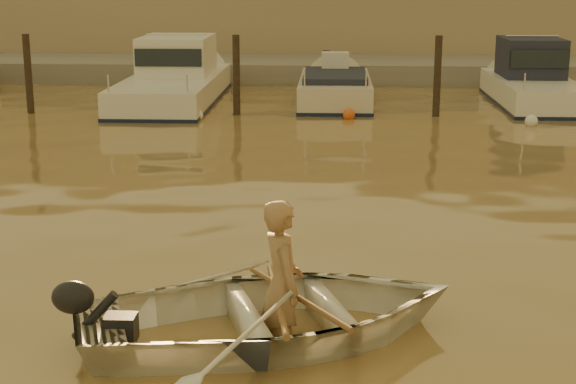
# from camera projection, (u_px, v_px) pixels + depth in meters

# --- Properties ---
(ground_plane) EXTENTS (160.00, 160.00, 0.00)m
(ground_plane) POSITION_uv_depth(u_px,v_px,m) (110.00, 332.00, 8.92)
(ground_plane) COLOR olive
(ground_plane) RESTS_ON ground
(dinghy) EXTENTS (4.48, 3.78, 0.79)m
(dinghy) POSITION_uv_depth(u_px,v_px,m) (272.00, 313.00, 8.70)
(dinghy) COLOR silver
(dinghy) RESTS_ON ground_plane
(person) EXTENTS (0.59, 0.72, 1.72)m
(person) POSITION_uv_depth(u_px,v_px,m) (282.00, 285.00, 8.66)
(person) COLOR #9F784F
(person) RESTS_ON dinghy
(outboard_motor) EXTENTS (0.98, 0.66, 0.70)m
(outboard_motor) POSITION_uv_depth(u_px,v_px,m) (119.00, 328.00, 8.32)
(outboard_motor) COLOR black
(outboard_motor) RESTS_ON dinghy
(oar_port) EXTENTS (1.11, 1.85, 0.13)m
(oar_port) POSITION_uv_depth(u_px,v_px,m) (297.00, 297.00, 8.73)
(oar_port) COLOR brown
(oar_port) RESTS_ON dinghy
(oar_starboard) EXTENTS (0.36, 2.09, 0.13)m
(oar_starboard) POSITION_uv_depth(u_px,v_px,m) (277.00, 299.00, 8.68)
(oar_starboard) COLOR brown
(oar_starboard) RESTS_ON dinghy
(moored_boat_2) EXTENTS (2.37, 7.90, 1.75)m
(moored_boat_2) POSITION_uv_depth(u_px,v_px,m) (173.00, 79.00, 24.37)
(moored_boat_2) COLOR silver
(moored_boat_2) RESTS_ON ground_plane
(moored_boat_3) EXTENTS (1.91, 5.57, 0.95)m
(moored_boat_3) POSITION_uv_depth(u_px,v_px,m) (335.00, 95.00, 24.25)
(moored_boat_3) COLOR beige
(moored_boat_3) RESTS_ON ground_plane
(moored_boat_4) EXTENTS (1.98, 6.21, 1.75)m
(moored_boat_4) POSITION_uv_depth(u_px,v_px,m) (534.00, 81.00, 23.88)
(moored_boat_4) COLOR silver
(moored_boat_4) RESTS_ON ground_plane
(piling_1) EXTENTS (0.18, 0.18, 2.20)m
(piling_1) POSITION_uv_depth(u_px,v_px,m) (29.00, 78.00, 22.34)
(piling_1) COLOR #2D2319
(piling_1) RESTS_ON ground_plane
(piling_2) EXTENTS (0.18, 0.18, 2.20)m
(piling_2) POSITION_uv_depth(u_px,v_px,m) (236.00, 79.00, 22.08)
(piling_2) COLOR #2D2319
(piling_2) RESTS_ON ground_plane
(piling_3) EXTENTS (0.18, 0.18, 2.20)m
(piling_3) POSITION_uv_depth(u_px,v_px,m) (437.00, 80.00, 21.83)
(piling_3) COLOR #2D2319
(piling_3) RESTS_ON ground_plane
(fender_c) EXTENTS (0.30, 0.30, 0.30)m
(fender_c) POSITION_uv_depth(u_px,v_px,m) (197.00, 115.00, 21.57)
(fender_c) COLOR white
(fender_c) RESTS_ON ground_plane
(fender_d) EXTENTS (0.30, 0.30, 0.30)m
(fender_d) POSITION_uv_depth(u_px,v_px,m) (349.00, 115.00, 21.70)
(fender_d) COLOR #DA5819
(fender_d) RESTS_ON ground_plane
(fender_e) EXTENTS (0.30, 0.30, 0.30)m
(fender_e) POSITION_uv_depth(u_px,v_px,m) (531.00, 121.00, 20.76)
(fender_e) COLOR white
(fender_e) RESTS_ON ground_plane
(quay) EXTENTS (52.00, 4.00, 1.00)m
(quay) POSITION_uv_depth(u_px,v_px,m) (267.00, 74.00, 29.70)
(quay) COLOR gray
(quay) RESTS_ON ground_plane
(waterfront_building) EXTENTS (46.00, 7.00, 4.80)m
(waterfront_building) POSITION_uv_depth(u_px,v_px,m) (277.00, 0.00, 34.48)
(waterfront_building) COLOR #9E8466
(waterfront_building) RESTS_ON quay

